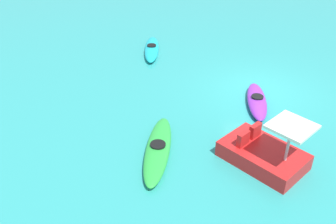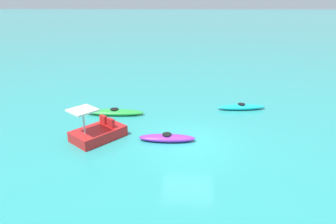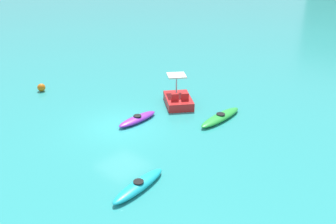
{
  "view_description": "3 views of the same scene",
  "coord_description": "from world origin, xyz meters",
  "views": [
    {
      "loc": [
        1.91,
        13.52,
        7.48
      ],
      "look_at": [
        3.31,
        2.79,
        0.54
      ],
      "focal_mm": 41.17,
      "sensor_mm": 36.0,
      "label": 1
    },
    {
      "loc": [
        -12.02,
        0.07,
        6.13
      ],
      "look_at": [
        2.84,
        1.17,
        0.48
      ],
      "focal_mm": 30.83,
      "sensor_mm": 36.0,
      "label": 2
    },
    {
      "loc": [
        14.29,
        -11.53,
        9.0
      ],
      "look_at": [
        1.11,
        2.53,
        0.36
      ],
      "focal_mm": 40.46,
      "sensor_mm": 36.0,
      "label": 3
    }
  ],
  "objects": [
    {
      "name": "ground_plane",
      "position": [
        0.0,
        0.0,
        0.0
      ],
      "size": [
        600.0,
        600.0,
        0.0
      ],
      "primitive_type": "plane",
      "color": "teal"
    },
    {
      "name": "kayak_cyan",
      "position": [
        4.86,
        -3.18,
        0.16
      ],
      "size": [
        1.03,
        3.01,
        0.37
      ],
      "color": "#19B7C6",
      "rests_on": "ground_plane"
    },
    {
      "name": "kayak_purple",
      "position": [
        0.23,
        1.02,
        0.16
      ],
      "size": [
        0.76,
        2.68,
        0.37
      ],
      "color": "purple",
      "rests_on": "ground_plane"
    },
    {
      "name": "kayak_green",
      "position": [
        3.42,
        4.34,
        0.16
      ],
      "size": [
        0.84,
        3.44,
        0.37
      ],
      "color": "green",
      "rests_on": "ground_plane"
    },
    {
      "name": "pedal_boat_red",
      "position": [
        0.26,
        4.35,
        0.34
      ],
      "size": [
        2.81,
        2.67,
        1.68
      ],
      "color": "red",
      "rests_on": "ground_plane"
    }
  ]
}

